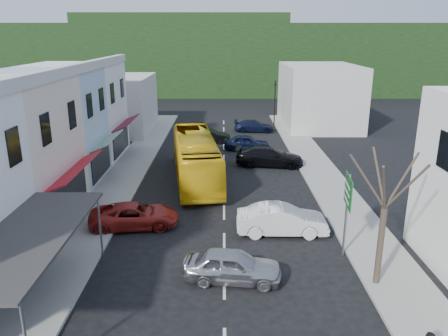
# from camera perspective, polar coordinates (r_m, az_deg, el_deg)

# --- Properties ---
(ground) EXTENTS (120.00, 120.00, 0.00)m
(ground) POSITION_cam_1_polar(r_m,az_deg,el_deg) (23.01, 0.02, -9.70)
(ground) COLOR black
(ground) RESTS_ON ground
(sidewalk_left) EXTENTS (3.00, 52.00, 0.15)m
(sidewalk_left) POSITION_cam_1_polar(r_m,az_deg,el_deg) (33.08, -13.12, -1.47)
(sidewalk_left) COLOR gray
(sidewalk_left) RESTS_ON ground
(sidewalk_right) EXTENTS (3.00, 52.00, 0.15)m
(sidewalk_right) POSITION_cam_1_polar(r_m,az_deg,el_deg) (33.09, 13.09, -1.46)
(sidewalk_right) COLOR gray
(sidewalk_right) RESTS_ON ground
(shopfront_row) EXTENTS (8.25, 30.00, 8.00)m
(shopfront_row) POSITION_cam_1_polar(r_m,az_deg,el_deg) (29.11, -25.44, 2.79)
(shopfront_row) COLOR white
(shopfront_row) RESTS_ON ground
(distant_block_left) EXTENTS (8.00, 10.00, 6.00)m
(distant_block_left) POSITION_cam_1_polar(r_m,az_deg,el_deg) (49.56, -14.19, 8.08)
(distant_block_left) COLOR #B7B2A8
(distant_block_left) RESTS_ON ground
(distant_block_right) EXTENTS (8.00, 12.00, 7.00)m
(distant_block_right) POSITION_cam_1_polar(r_m,az_deg,el_deg) (52.17, 12.29, 9.20)
(distant_block_right) COLOR #B7B2A8
(distant_block_right) RESTS_ON ground
(hillside) EXTENTS (80.00, 26.00, 14.00)m
(hillside) POSITION_cam_1_polar(r_m,az_deg,el_deg) (85.70, -1.06, 14.73)
(hillside) COLOR black
(hillside) RESTS_ON ground
(bus) EXTENTS (4.08, 11.83, 3.10)m
(bus) POSITION_cam_1_polar(r_m,az_deg,el_deg) (32.19, -3.73, 1.18)
(bus) COLOR yellow
(bus) RESTS_ON ground
(car_silver) EXTENTS (4.58, 2.32, 1.40)m
(car_silver) POSITION_cam_1_polar(r_m,az_deg,el_deg) (19.48, 1.15, -12.70)
(car_silver) COLOR #AAA9AE
(car_silver) RESTS_ON ground
(car_white) EXTENTS (4.42, 1.85, 1.40)m
(car_white) POSITION_cam_1_polar(r_m,az_deg,el_deg) (23.87, 7.56, -6.96)
(car_white) COLOR silver
(car_white) RESTS_ON ground
(car_red) EXTENTS (4.81, 2.48, 1.40)m
(car_red) POSITION_cam_1_polar(r_m,az_deg,el_deg) (24.98, -11.60, -6.05)
(car_red) COLOR maroon
(car_red) RESTS_ON ground
(car_black_near) EXTENTS (4.70, 2.41, 1.40)m
(car_black_near) POSITION_cam_1_polar(r_m,az_deg,el_deg) (35.82, 5.95, 1.38)
(car_black_near) COLOR black
(car_black_near) RESTS_ON ground
(car_navy_mid) EXTENTS (4.54, 2.18, 1.40)m
(car_navy_mid) POSITION_cam_1_polar(r_m,az_deg,el_deg) (40.57, 2.98, 3.33)
(car_navy_mid) COLOR black
(car_navy_mid) RESTS_ON ground
(car_black_far) EXTENTS (4.52, 2.12, 1.40)m
(car_black_far) POSITION_cam_1_polar(r_m,az_deg,el_deg) (43.29, -1.97, 4.23)
(car_black_far) COLOR black
(car_black_far) RESTS_ON ground
(car_navy_far) EXTENTS (4.62, 2.15, 1.40)m
(car_navy_far) POSITION_cam_1_polar(r_m,az_deg,el_deg) (48.34, 3.96, 5.57)
(car_navy_far) COLOR black
(car_navy_far) RESTS_ON ground
(pedestrian_left) EXTENTS (0.59, 0.70, 1.70)m
(pedestrian_left) POSITION_cam_1_polar(r_m,az_deg,el_deg) (25.34, -19.68, -5.66)
(pedestrian_left) COLOR black
(pedestrian_left) RESTS_ON sidewalk_left
(direction_sign) EXTENTS (0.64, 1.92, 4.15)m
(direction_sign) POSITION_cam_1_polar(r_m,az_deg,el_deg) (21.70, 15.66, -6.06)
(direction_sign) COLOR #0F5C1E
(direction_sign) RESTS_ON ground
(street_tree) EXTENTS (2.99, 2.99, 7.17)m
(street_tree) POSITION_cam_1_polar(r_m,az_deg,el_deg) (19.02, 20.23, -4.94)
(street_tree) COLOR #33271D
(street_tree) RESTS_ON ground
(traffic_signal) EXTENTS (0.97, 1.29, 5.36)m
(traffic_signal) POSITION_cam_1_polar(r_m,az_deg,el_deg) (50.40, 6.64, 8.26)
(traffic_signal) COLOR black
(traffic_signal) RESTS_ON ground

